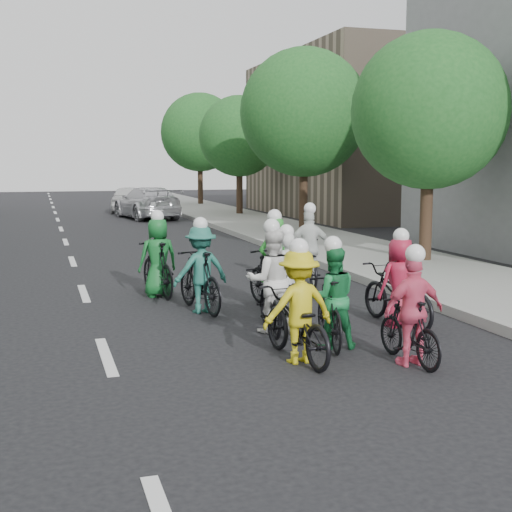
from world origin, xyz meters
name	(u,v)px	position (x,y,z in m)	size (l,w,h in m)	color
ground	(106,356)	(0.00, 0.00, 0.00)	(120.00, 120.00, 0.00)	black
sidewalk_right	(344,248)	(8.00, 10.00, 0.07)	(4.00, 80.00, 0.15)	gray
curb_right	(283,250)	(6.05, 10.00, 0.09)	(0.18, 80.00, 0.18)	#999993
bldg_se	(377,137)	(16.00, 24.00, 4.00)	(10.00, 14.00, 8.00)	gray
tree_r_0	(429,111)	(8.80, 6.60, 3.96)	(4.00, 4.00, 5.97)	black
tree_r_1	(304,113)	(8.80, 15.60, 4.52)	(4.80, 4.80, 6.93)	black
tree_r_2	(239,136)	(8.80, 24.60, 3.96)	(4.00, 4.00, 5.97)	black
tree_r_3	(200,132)	(8.80, 33.60, 4.52)	(4.80, 4.80, 6.93)	black
cyclist_0	(285,287)	(3.22, 1.72, 0.52)	(0.58, 1.58, 1.62)	black
cyclist_1	(331,305)	(3.17, -0.42, 0.62)	(0.82, 1.75, 1.63)	black
cyclist_2	(297,317)	(2.44, -0.99, 0.61)	(1.05, 1.91, 1.68)	black
cyclist_3	(411,321)	(3.84, -1.56, 0.59)	(0.88, 1.49, 1.61)	black
cyclist_4	(398,291)	(4.75, 0.53, 0.57)	(0.89, 1.97, 1.62)	black
cyclist_5	(273,274)	(3.24, 2.43, 0.65)	(0.84, 1.90, 1.83)	black
cyclist_6	(270,292)	(2.64, 0.77, 0.64)	(0.89, 1.87, 1.80)	black
cyclist_7	(200,275)	(1.90, 2.53, 0.67)	(1.10, 1.91, 1.71)	black
cyclist_8	(308,257)	(4.75, 4.56, 0.62)	(1.03, 1.93, 1.82)	black
cyclist_9	(158,264)	(1.42, 4.29, 0.65)	(0.84, 1.91, 1.74)	black
follow_car_lead	(147,203)	(4.14, 24.36, 0.76)	(2.13, 5.23, 1.52)	#BCBBC1
follow_car_trail	(129,199)	(3.90, 29.42, 0.72)	(1.71, 4.25, 1.45)	silver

